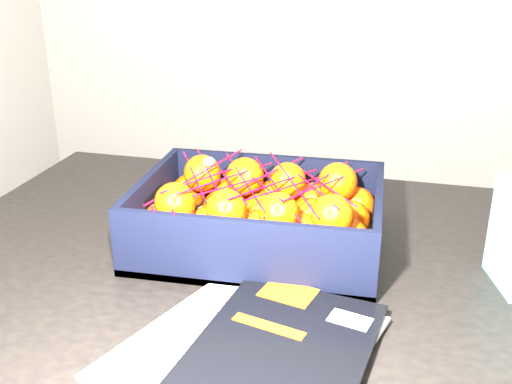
# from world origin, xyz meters

# --- Properties ---
(table) EXTENTS (1.24, 0.86, 0.75)m
(table) POSITION_xyz_m (-0.21, -0.24, 0.65)
(table) COLOR black
(table) RESTS_ON ground
(magazine_stack) EXTENTS (0.36, 0.34, 0.02)m
(magazine_stack) POSITION_xyz_m (-0.19, -0.50, 0.76)
(magazine_stack) COLOR silver
(magazine_stack) RESTS_ON table
(produce_crate) EXTENTS (0.40, 0.30, 0.11)m
(produce_crate) POSITION_xyz_m (-0.25, -0.21, 0.78)
(produce_crate) COLOR olive
(produce_crate) RESTS_ON table
(clementine_heap) EXTENTS (0.38, 0.27, 0.12)m
(clementine_heap) POSITION_xyz_m (-0.25, -0.21, 0.81)
(clementine_heap) COLOR #ED4705
(clementine_heap) RESTS_ON produce_crate
(mesh_net) EXTENTS (0.33, 0.26, 0.10)m
(mesh_net) POSITION_xyz_m (-0.25, -0.22, 0.86)
(mesh_net) COLOR red
(mesh_net) RESTS_ON clementine_heap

